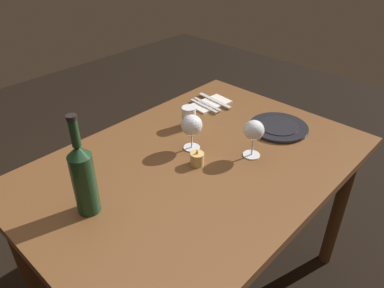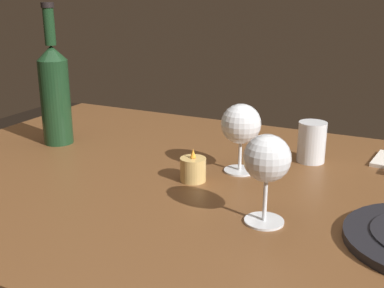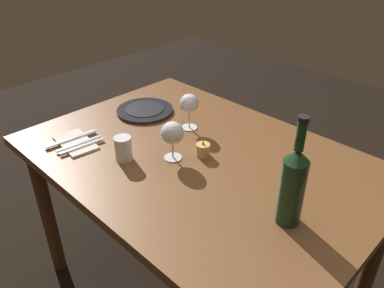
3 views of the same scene
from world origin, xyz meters
name	(u,v)px [view 1 (image 1 of 3)]	position (x,y,z in m)	size (l,w,h in m)	color
ground_plane	(195,286)	(0.00, 0.00, 0.00)	(6.00, 6.00, 0.00)	black
dining_table	(196,180)	(0.00, 0.00, 0.65)	(1.30, 0.90, 0.74)	brown
wine_glass_left	(192,126)	(0.06, 0.08, 0.84)	(0.08, 0.08, 0.15)	white
wine_glass_right	(254,131)	(0.18, -0.13, 0.85)	(0.08, 0.08, 0.15)	white
wine_bottle	(83,177)	(-0.42, 0.07, 0.87)	(0.07, 0.07, 0.34)	#19381E
water_tumbler	(189,118)	(0.18, 0.21, 0.78)	(0.06, 0.06, 0.09)	white
votive_candle	(197,159)	(-0.01, -0.01, 0.76)	(0.05, 0.05, 0.07)	#DBB266
dinner_plate	(278,127)	(0.42, -0.09, 0.75)	(0.25, 0.25, 0.02)	black
folded_napkin	(211,104)	(0.40, 0.27, 0.74)	(0.20, 0.13, 0.01)	silver
fork_inner	(207,104)	(0.37, 0.27, 0.75)	(0.03, 0.18, 0.00)	silver
fork_outer	(204,106)	(0.35, 0.27, 0.75)	(0.03, 0.18, 0.00)	silver
table_knife	(215,100)	(0.43, 0.27, 0.75)	(0.04, 0.21, 0.00)	silver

